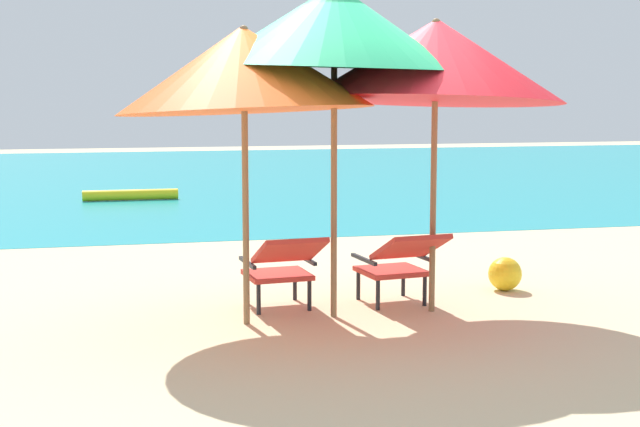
{
  "coord_description": "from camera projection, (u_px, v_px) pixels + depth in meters",
  "views": [
    {
      "loc": [
        -1.82,
        -7.23,
        1.81
      ],
      "look_at": [
        0.0,
        0.59,
        0.75
      ],
      "focal_mm": 51.15,
      "sensor_mm": 36.0,
      "label": 1
    }
  ],
  "objects": [
    {
      "name": "ocean_band",
      "position": [
        194.0,
        176.0,
        20.02
      ],
      "size": [
        40.0,
        18.0,
        0.01
      ],
      "primitive_type": "cube",
      "color": "teal",
      "rests_on": "ground_plane"
    },
    {
      "name": "lounge_chair_left",
      "position": [
        283.0,
        264.0,
        7.56
      ],
      "size": [
        0.61,
        0.92,
        0.68
      ],
      "color": "red",
      "rests_on": "ground_plane"
    },
    {
      "name": "beach_ball",
      "position": [
        505.0,
        274.0,
        8.41
      ],
      "size": [
        0.31,
        0.31,
        0.31
      ],
      "primitive_type": "sphere",
      "color": "yellow",
      "rests_on": "ground_plane"
    },
    {
      "name": "beach_umbrella_right",
      "position": [
        436.0,
        60.0,
        7.36
      ],
      "size": [
        2.98,
        2.98,
        2.47
      ],
      "color": "olive",
      "rests_on": "ground_plane"
    },
    {
      "name": "beach_umbrella_center",
      "position": [
        334.0,
        26.0,
        7.14
      ],
      "size": [
        2.78,
        2.78,
        2.7
      ],
      "color": "olive",
      "rests_on": "ground_plane"
    },
    {
      "name": "beach_umbrella_left",
      "position": [
        244.0,
        69.0,
        6.95
      ],
      "size": [
        2.76,
        2.77,
        2.38
      ],
      "color": "olive",
      "rests_on": "ground_plane"
    },
    {
      "name": "ground_plane",
      "position": [
        259.0,
        238.0,
        11.49
      ],
      "size": [
        40.0,
        40.0,
        0.0
      ],
      "primitive_type": "plane",
      "color": "beige"
    },
    {
      "name": "lounge_chair_right",
      "position": [
        400.0,
        260.0,
        7.73
      ],
      "size": [
        0.65,
        0.94,
        0.68
      ],
      "color": "red",
      "rests_on": "ground_plane"
    },
    {
      "name": "swim_buoy",
      "position": [
        131.0,
        195.0,
        15.52
      ],
      "size": [
        1.6,
        0.18,
        0.18
      ],
      "primitive_type": "cylinder",
      "rotation": [
        0.0,
        1.57,
        0.0
      ],
      "color": "yellow",
      "rests_on": "ocean_band"
    }
  ]
}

